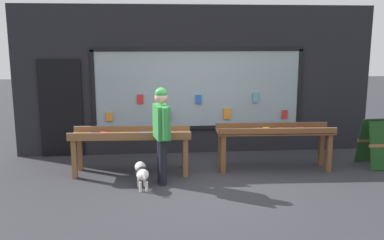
{
  "coord_description": "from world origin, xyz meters",
  "views": [
    {
      "loc": [
        -0.96,
        -6.97,
        2.57
      ],
      "look_at": [
        -0.24,
        0.73,
        1.05
      ],
      "focal_mm": 40.0,
      "sensor_mm": 36.0,
      "label": 1
    }
  ],
  "objects_px": {
    "display_table_right": "(275,134)",
    "sandwich_board_sign": "(376,143)",
    "person_browsing": "(162,128)",
    "small_dog": "(142,172)",
    "display_table_left": "(131,138)"
  },
  "relations": [
    {
      "from": "display_table_right",
      "to": "sandwich_board_sign",
      "type": "xyz_separation_m",
      "value": [
        2.09,
        0.03,
        -0.22
      ]
    },
    {
      "from": "display_table_right",
      "to": "sandwich_board_sign",
      "type": "relative_size",
      "value": 2.42
    },
    {
      "from": "display_table_right",
      "to": "person_browsing",
      "type": "bearing_deg",
      "value": -163.99
    },
    {
      "from": "display_table_right",
      "to": "small_dog",
      "type": "distance_m",
      "value": 2.72
    },
    {
      "from": "display_table_left",
      "to": "person_browsing",
      "type": "xyz_separation_m",
      "value": [
        0.57,
        -0.63,
        0.32
      ]
    },
    {
      "from": "display_table_left",
      "to": "display_table_right",
      "type": "distance_m",
      "value": 2.77
    },
    {
      "from": "display_table_left",
      "to": "display_table_right",
      "type": "relative_size",
      "value": 1.0
    },
    {
      "from": "display_table_right",
      "to": "person_browsing",
      "type": "height_order",
      "value": "person_browsing"
    },
    {
      "from": "display_table_right",
      "to": "sandwich_board_sign",
      "type": "bearing_deg",
      "value": 0.76
    },
    {
      "from": "small_dog",
      "to": "sandwich_board_sign",
      "type": "distance_m",
      "value": 4.73
    },
    {
      "from": "display_table_left",
      "to": "person_browsing",
      "type": "relative_size",
      "value": 1.32
    },
    {
      "from": "person_browsing",
      "to": "small_dog",
      "type": "height_order",
      "value": "person_browsing"
    },
    {
      "from": "person_browsing",
      "to": "sandwich_board_sign",
      "type": "bearing_deg",
      "value": -92.39
    },
    {
      "from": "display_table_left",
      "to": "small_dog",
      "type": "bearing_deg",
      "value": -75.6
    },
    {
      "from": "display_table_left",
      "to": "display_table_right",
      "type": "bearing_deg",
      "value": 0.0
    }
  ]
}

